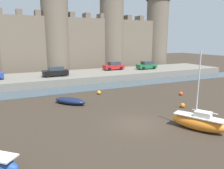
% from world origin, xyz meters
% --- Properties ---
extents(ground_plane, '(160.00, 160.00, 0.00)m').
position_xyz_m(ground_plane, '(0.00, 0.00, 0.00)').
color(ground_plane, '#382D23').
extents(water_channel, '(80.00, 4.50, 0.10)m').
position_xyz_m(water_channel, '(0.00, 15.20, 0.05)').
color(water_channel, '#3D4C56').
rests_on(water_channel, ground).
extents(quay_road, '(63.72, 10.00, 1.22)m').
position_xyz_m(quay_road, '(0.00, 22.45, 0.61)').
color(quay_road, slate).
rests_on(quay_road, ground).
extents(castle, '(57.83, 6.11, 20.84)m').
position_xyz_m(castle, '(-0.00, 32.04, 7.84)').
color(castle, '#706354').
rests_on(castle, ground).
extents(rowboat_midflat_centre, '(3.54, 3.74, 0.76)m').
position_xyz_m(rowboat_midflat_centre, '(-3.58, 8.27, 0.39)').
color(rowboat_midflat_centre, '#141E3D').
rests_on(rowboat_midflat_centre, ground).
extents(sailboat_foreground_centre, '(3.03, 4.39, 6.34)m').
position_xyz_m(sailboat_foreground_centre, '(3.81, -3.22, 0.68)').
color(sailboat_foreground_centre, orange).
rests_on(sailboat_foreground_centre, ground).
extents(mooring_buoy_near_channel, '(0.52, 0.52, 0.52)m').
position_xyz_m(mooring_buoy_near_channel, '(1.05, 11.04, 0.26)').
color(mooring_buoy_near_channel, orange).
rests_on(mooring_buoy_near_channel, ground).
extents(mooring_buoy_off_centre, '(0.47, 0.47, 0.47)m').
position_xyz_m(mooring_buoy_off_centre, '(10.51, 5.97, 0.24)').
color(mooring_buoy_off_centre, '#E04C1E').
rests_on(mooring_buoy_off_centre, ground).
extents(mooring_buoy_mid_mud, '(0.50, 0.50, 0.50)m').
position_xyz_m(mooring_buoy_mid_mud, '(6.91, 1.82, 0.25)').
color(mooring_buoy_mid_mud, orange).
rests_on(mooring_buoy_mid_mud, ground).
extents(car_quay_west, '(4.12, 1.92, 1.62)m').
position_xyz_m(car_quay_west, '(9.50, 23.92, 2.00)').
color(car_quay_west, red).
rests_on(car_quay_west, quay_road).
extents(car_quay_centre_east, '(4.12, 1.92, 1.62)m').
position_xyz_m(car_quay_centre_east, '(-2.58, 20.96, 2.00)').
color(car_quay_centre_east, black).
rests_on(car_quay_centre_east, quay_road).
extents(car_quay_centre_west, '(4.12, 1.92, 1.62)m').
position_xyz_m(car_quay_centre_west, '(16.10, 22.03, 2.00)').
color(car_quay_centre_west, '#1E6638').
rests_on(car_quay_centre_west, quay_road).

